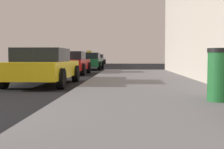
# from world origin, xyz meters

# --- Properties ---
(sidewalk) EXTENTS (4.00, 32.00, 0.15)m
(sidewalk) POSITION_xyz_m (4.00, 0.00, 0.07)
(sidewalk) COLOR slate
(sidewalk) RESTS_ON ground_plane
(trash_bin) EXTENTS (0.55, 0.55, 1.00)m
(trash_bin) POSITION_xyz_m (5.16, 1.58, 0.65)
(trash_bin) COLOR #195926
(trash_bin) RESTS_ON sidewalk
(car_yellow) EXTENTS (2.01, 4.37, 1.27)m
(car_yellow) POSITION_xyz_m (0.50, 6.40, 0.65)
(car_yellow) COLOR yellow
(car_yellow) RESTS_ON ground_plane
(car_red) EXTENTS (1.97, 4.05, 1.27)m
(car_red) POSITION_xyz_m (0.25, 13.15, 0.64)
(car_red) COLOR red
(car_red) RESTS_ON ground_plane
(car_green) EXTENTS (1.98, 4.45, 1.43)m
(car_green) POSITION_xyz_m (0.59, 19.27, 0.65)
(car_green) COLOR #196638
(car_green) RESTS_ON ground_plane
(car_blue) EXTENTS (1.99, 4.35, 1.27)m
(car_blue) POSITION_xyz_m (-0.37, 28.06, 0.65)
(car_blue) COLOR #233899
(car_blue) RESTS_ON ground_plane
(car_white) EXTENTS (2.03, 4.02, 1.27)m
(car_white) POSITION_xyz_m (-0.42, 37.09, 0.65)
(car_white) COLOR white
(car_white) RESTS_ON ground_plane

